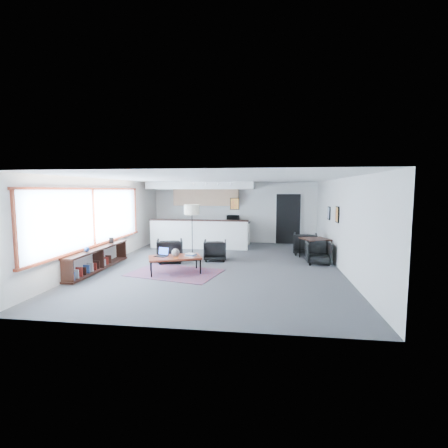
# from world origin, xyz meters

# --- Properties ---
(room) EXTENTS (7.02, 9.02, 2.62)m
(room) POSITION_xyz_m (0.00, 0.00, 1.30)
(room) COLOR #4B4B4E
(room) RESTS_ON ground
(window) EXTENTS (0.10, 5.95, 1.66)m
(window) POSITION_xyz_m (-3.46, -0.90, 1.46)
(window) COLOR #8CBFFF
(window) RESTS_ON room
(console) EXTENTS (0.35, 3.00, 0.80)m
(console) POSITION_xyz_m (-3.30, -1.05, 0.33)
(console) COLOR black
(console) RESTS_ON floor
(kitchenette) EXTENTS (4.20, 1.96, 2.60)m
(kitchenette) POSITION_xyz_m (-1.20, 3.71, 1.38)
(kitchenette) COLOR white
(kitchenette) RESTS_ON floor
(doorway) EXTENTS (1.10, 0.12, 2.15)m
(doorway) POSITION_xyz_m (2.30, 4.42, 1.07)
(doorway) COLOR black
(doorway) RESTS_ON room
(track_light) EXTENTS (1.60, 0.07, 0.15)m
(track_light) POSITION_xyz_m (-0.59, 2.20, 2.53)
(track_light) COLOR silver
(track_light) RESTS_ON room
(wall_art_lower) EXTENTS (0.03, 0.38, 0.48)m
(wall_art_lower) POSITION_xyz_m (3.47, 0.40, 1.55)
(wall_art_lower) COLOR black
(wall_art_lower) RESTS_ON room
(wall_art_upper) EXTENTS (0.03, 0.34, 0.44)m
(wall_art_upper) POSITION_xyz_m (3.47, 1.70, 1.50)
(wall_art_upper) COLOR black
(wall_art_upper) RESTS_ON room
(kilim_rug) EXTENTS (2.66, 2.11, 0.01)m
(kilim_rug) POSITION_xyz_m (-1.07, -1.00, 0.01)
(kilim_rug) COLOR #62354D
(kilim_rug) RESTS_ON floor
(coffee_table) EXTENTS (1.58, 1.23, 0.46)m
(coffee_table) POSITION_xyz_m (-1.07, -1.00, 0.42)
(coffee_table) COLOR maroon
(coffee_table) RESTS_ON floor
(laptop) EXTENTS (0.40, 0.36, 0.24)m
(laptop) POSITION_xyz_m (-1.42, -0.98, 0.53)
(laptop) COLOR black
(laptop) RESTS_ON coffee_table
(ceramic_pot) EXTENTS (0.22, 0.22, 0.22)m
(ceramic_pot) POSITION_xyz_m (-1.04, -1.02, 0.57)
(ceramic_pot) COLOR gray
(ceramic_pot) RESTS_ON coffee_table
(book_stack) EXTENTS (0.34, 0.30, 0.09)m
(book_stack) POSITION_xyz_m (-0.63, -0.93, 0.50)
(book_stack) COLOR silver
(book_stack) RESTS_ON coffee_table
(coaster) EXTENTS (0.12, 0.12, 0.01)m
(coaster) POSITION_xyz_m (-0.96, -1.22, 0.46)
(coaster) COLOR #E5590C
(coaster) RESTS_ON coffee_table
(armchair_left) EXTENTS (0.96, 0.93, 0.81)m
(armchair_left) POSITION_xyz_m (-1.60, 0.27, 0.40)
(armchair_left) COLOR black
(armchair_left) RESTS_ON floor
(armchair_right) EXTENTS (0.79, 0.75, 0.73)m
(armchair_right) POSITION_xyz_m (-0.23, 0.73, 0.37)
(armchair_right) COLOR black
(armchair_right) RESTS_ON floor
(floor_lamp) EXTENTS (0.56, 0.56, 1.78)m
(floor_lamp) POSITION_xyz_m (-1.09, 1.16, 1.55)
(floor_lamp) COLOR black
(floor_lamp) RESTS_ON floor
(dining_table) EXTENTS (1.06, 1.06, 0.69)m
(dining_table) POSITION_xyz_m (3.00, 1.34, 0.63)
(dining_table) COLOR black
(dining_table) RESTS_ON floor
(dining_chair_near) EXTENTS (0.63, 0.59, 0.64)m
(dining_chair_near) POSITION_xyz_m (3.00, 0.65, 0.32)
(dining_chair_near) COLOR black
(dining_chair_near) RESTS_ON floor
(dining_chair_far) EXTENTS (0.75, 0.71, 0.70)m
(dining_chair_far) POSITION_xyz_m (2.77, 2.14, 0.35)
(dining_chair_far) COLOR black
(dining_chair_far) RESTS_ON floor
(microwave) EXTENTS (0.51, 0.32, 0.33)m
(microwave) POSITION_xyz_m (-0.02, 4.15, 1.10)
(microwave) COLOR black
(microwave) RESTS_ON kitchenette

